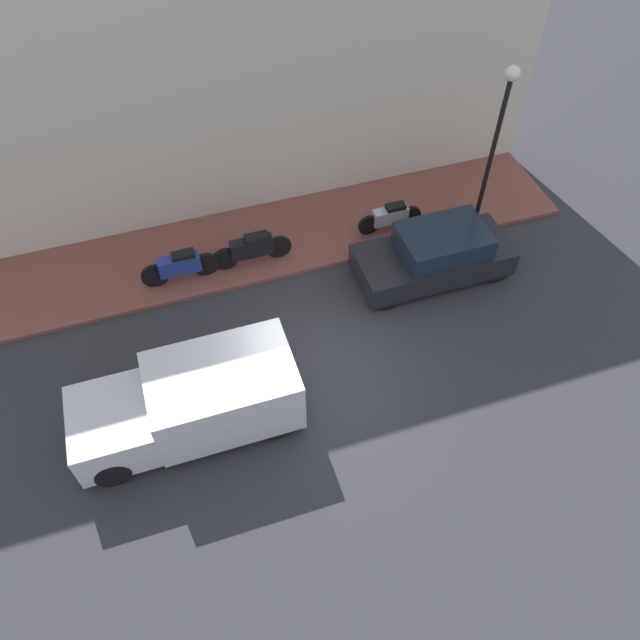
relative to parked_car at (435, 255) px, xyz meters
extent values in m
plane|color=#2D2D33|center=(-2.16, 3.84, -0.65)|extent=(60.00, 60.00, 0.00)
cube|color=brown|center=(2.40, 3.84, -0.60)|extent=(2.81, 16.26, 0.11)
cube|color=beige|center=(3.95, 3.84, 3.08)|extent=(0.30, 16.26, 7.47)
cube|color=black|center=(0.00, 0.05, -0.15)|extent=(1.65, 3.83, 0.65)
cube|color=#192333|center=(0.00, -0.14, 0.44)|extent=(1.45, 2.10, 0.54)
cylinder|color=black|center=(-0.71, 1.49, -0.33)|extent=(0.20, 0.65, 0.65)
cylinder|color=black|center=(0.71, 1.49, -0.33)|extent=(0.20, 0.65, 0.65)
cylinder|color=black|center=(-0.71, -1.39, -0.33)|extent=(0.20, 0.65, 0.65)
cylinder|color=black|center=(0.71, -1.39, -0.33)|extent=(0.20, 0.65, 0.65)
cube|color=silver|center=(-2.43, 5.81, 0.24)|extent=(1.86, 2.90, 1.40)
cube|color=silver|center=(-2.43, 8.05, 0.03)|extent=(1.77, 1.56, 0.98)
cube|color=#192333|center=(-2.43, 8.28, 0.31)|extent=(1.58, 0.86, 0.39)
cylinder|color=black|center=(-3.23, 8.23, -0.30)|extent=(0.22, 0.70, 0.70)
cylinder|color=black|center=(-1.63, 8.23, -0.30)|extent=(0.22, 0.70, 0.70)
cylinder|color=black|center=(-3.23, 4.96, -0.30)|extent=(0.22, 0.70, 0.70)
cylinder|color=black|center=(-1.63, 4.96, -0.30)|extent=(0.22, 0.70, 0.70)
cube|color=navy|center=(1.63, 6.04, -0.02)|extent=(0.30, 1.02, 0.47)
cube|color=black|center=(1.63, 5.90, 0.27)|extent=(0.27, 0.56, 0.12)
cylinder|color=black|center=(1.63, 6.67, -0.20)|extent=(0.10, 0.67, 0.67)
cylinder|color=black|center=(1.63, 5.42, -0.20)|extent=(0.10, 0.67, 0.67)
cube|color=black|center=(1.67, 4.22, -0.02)|extent=(0.30, 1.08, 0.48)
cube|color=black|center=(1.67, 4.08, 0.28)|extent=(0.27, 0.59, 0.12)
cylinder|color=black|center=(1.67, 4.91, -0.21)|extent=(0.10, 0.65, 0.65)
cylinder|color=black|center=(1.67, 3.54, -0.21)|extent=(0.10, 0.65, 0.65)
cube|color=#B7B7BF|center=(1.77, 0.46, -0.08)|extent=(0.30, 0.94, 0.42)
cube|color=black|center=(1.77, 0.34, 0.18)|extent=(0.27, 0.51, 0.12)
cylinder|color=black|center=(1.77, 1.06, -0.25)|extent=(0.10, 0.58, 0.58)
cylinder|color=black|center=(1.77, -0.13, -0.25)|extent=(0.10, 0.58, 0.58)
cylinder|color=black|center=(1.39, -1.92, 1.52)|extent=(0.12, 0.12, 4.11)
sphere|color=silver|center=(1.39, -1.92, 3.68)|extent=(0.35, 0.35, 0.35)
camera|label=1|loc=(-9.52, 6.08, 10.82)|focal=35.00mm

